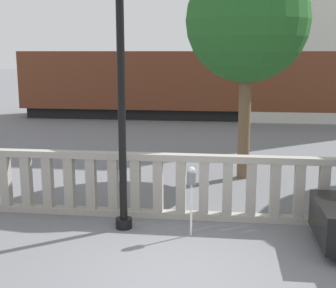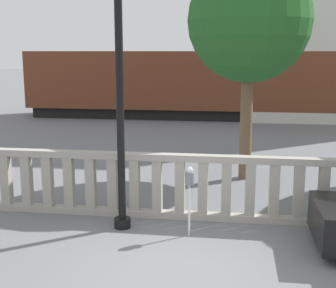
# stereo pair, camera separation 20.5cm
# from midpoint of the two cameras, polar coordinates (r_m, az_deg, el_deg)

# --- Properties ---
(ground_plane) EXTENTS (160.00, 160.00, 0.00)m
(ground_plane) POSITION_cam_midpoint_polar(r_m,az_deg,el_deg) (7.76, 0.78, -15.51)
(ground_plane) COLOR slate
(balustrade) EXTENTS (14.65, 0.24, 1.39)m
(balustrade) POSITION_cam_midpoint_polar(r_m,az_deg,el_deg) (9.84, 2.40, -5.26)
(balustrade) COLOR #9E998E
(balustrade) RESTS_ON ground
(lamppost) EXTENTS (0.33, 0.33, 6.65)m
(lamppost) POSITION_cam_midpoint_polar(r_m,az_deg,el_deg) (8.95, -6.47, 11.31)
(lamppost) COLOR black
(lamppost) RESTS_ON ground
(parking_meter) EXTENTS (0.17, 0.17, 1.36)m
(parking_meter) POSITION_cam_midpoint_polar(r_m,az_deg,el_deg) (8.85, 2.22, -4.52)
(parking_meter) COLOR silver
(parking_meter) RESTS_ON ground
(train_near) EXTENTS (28.02, 2.68, 4.08)m
(train_near) POSITION_cam_midpoint_polar(r_m,az_deg,el_deg) (24.79, 15.08, 7.04)
(train_near) COLOR black
(train_near) RESTS_ON ground
(tree_right) EXTENTS (3.28, 3.28, 5.93)m
(tree_right) POSITION_cam_midpoint_polar(r_m,az_deg,el_deg) (12.89, 9.21, 14.54)
(tree_right) COLOR brown
(tree_right) RESTS_ON ground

